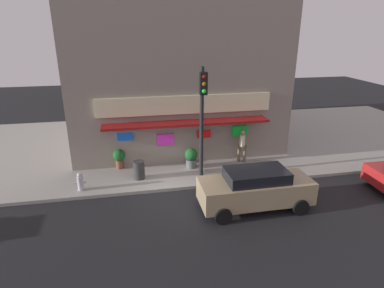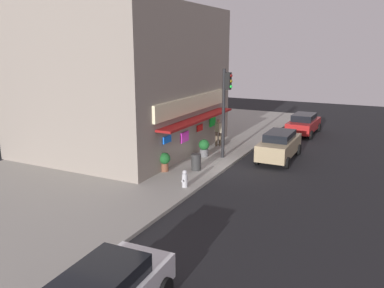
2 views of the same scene
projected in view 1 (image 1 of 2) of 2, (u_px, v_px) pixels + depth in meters
name	position (u px, v px, depth m)	size (l,w,h in m)	color
ground_plane	(169.00, 191.00, 14.31)	(57.66, 57.66, 0.00)	black
sidewalk	(157.00, 144.00, 19.78)	(38.44, 11.94, 0.15)	gray
corner_building	(172.00, 67.00, 19.83)	(11.34, 10.29, 8.63)	gray
traffic_light	(202.00, 109.00, 14.19)	(0.32, 0.58, 5.11)	black
fire_hydrant	(80.00, 182.00, 14.00)	(0.50, 0.26, 0.82)	#B2B2B7
trash_can	(139.00, 170.00, 15.05)	(0.52, 0.52, 0.86)	#2D2D2D
pedestrian	(242.00, 144.00, 16.75)	(0.48, 0.56, 1.74)	brown
potted_plant_by_doorway	(191.00, 157.00, 16.17)	(0.63, 0.63, 1.02)	#59595B
potted_plant_by_window	(119.00, 157.00, 16.09)	(0.60, 0.60, 0.99)	brown
parked_car_tan	(255.00, 188.00, 12.76)	(4.42, 1.92, 1.66)	#9E8966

